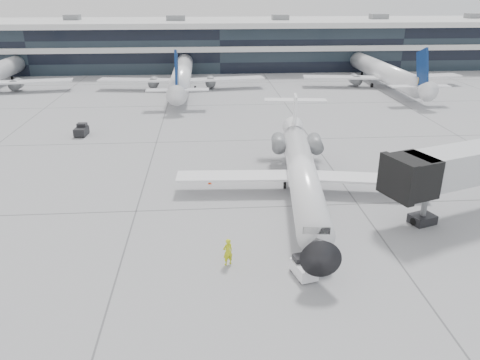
{
  "coord_description": "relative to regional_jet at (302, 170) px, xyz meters",
  "views": [
    {
      "loc": [
        -3.61,
        -37.74,
        18.25
      ],
      "look_at": [
        -0.76,
        0.25,
        2.6
      ],
      "focal_mm": 35.0,
      "sensor_mm": 36.0,
      "label": 1
    }
  ],
  "objects": [
    {
      "name": "regional_jet",
      "position": [
        0.0,
        0.0,
        0.0
      ],
      "size": [
        23.95,
        29.9,
        6.9
      ],
      "rotation": [
        0.0,
        0.0,
        -0.12
      ],
      "color": "white",
      "rests_on": "ground"
    },
    {
      "name": "bg_jet_center",
      "position": [
        -13.3,
        52.16,
        -2.36
      ],
      "size": [
        32.0,
        40.0,
        9.6
      ],
      "primitive_type": null,
      "color": "white",
      "rests_on": "ground"
    },
    {
      "name": "terminal",
      "position": [
        -5.3,
        79.16,
        2.64
      ],
      "size": [
        170.0,
        22.0,
        10.0
      ],
      "primitive_type": "cube",
      "color": "black",
      "rests_on": "ground"
    },
    {
      "name": "ground",
      "position": [
        -5.3,
        -2.84,
        -2.36
      ],
      "size": [
        220.0,
        220.0,
        0.0
      ],
      "primitive_type": "plane",
      "color": "gray",
      "rests_on": "ground"
    },
    {
      "name": "baggage_tug",
      "position": [
        -2.55,
        -13.77,
        -1.76
      ],
      "size": [
        1.69,
        2.31,
        1.32
      ],
      "rotation": [
        0.0,
        0.0,
        0.24
      ],
      "color": "white",
      "rests_on": "ground"
    },
    {
      "name": "bg_jet_right",
      "position": [
        26.7,
        52.16,
        -2.36
      ],
      "size": [
        32.0,
        40.0,
        9.6
      ],
      "primitive_type": null,
      "color": "white",
      "rests_on": "ground"
    },
    {
      "name": "far_tug",
      "position": [
        -25.52,
        21.03,
        -1.66
      ],
      "size": [
        1.6,
        2.52,
        1.55
      ],
      "rotation": [
        0.0,
        0.0,
        -0.07
      ],
      "color": "black",
      "rests_on": "ground"
    },
    {
      "name": "traffic_cone",
      "position": [
        -8.7,
        2.98,
        -2.12
      ],
      "size": [
        0.42,
        0.42,
        0.51
      ],
      "rotation": [
        0.0,
        0.0,
        -0.26
      ],
      "color": "red",
      "rests_on": "ground"
    },
    {
      "name": "ramp_worker",
      "position": [
        -7.63,
        -12.03,
        -1.33
      ],
      "size": [
        0.89,
        0.78,
        2.06
      ],
      "primitive_type": "imported",
      "rotation": [
        0.0,
        0.0,
        3.6
      ],
      "color": "#CBD716",
      "rests_on": "ground"
    }
  ]
}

